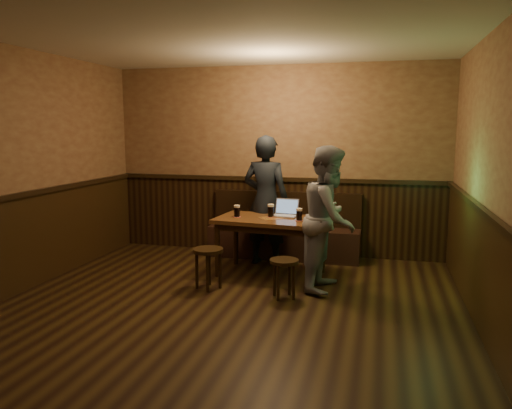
{
  "coord_description": "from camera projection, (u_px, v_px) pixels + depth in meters",
  "views": [
    {
      "loc": [
        1.53,
        -4.32,
        1.89
      ],
      "look_at": [
        0.0,
        1.72,
        0.93
      ],
      "focal_mm": 35.0,
      "sensor_mm": 36.0,
      "label": 1
    }
  ],
  "objects": [
    {
      "name": "room",
      "position": [
        218.0,
        200.0,
        4.83
      ],
      "size": [
        5.04,
        6.04,
        2.84
      ],
      "color": "black",
      "rests_on": "ground"
    },
    {
      "name": "bench",
      "position": [
        284.0,
        236.0,
        7.34
      ],
      "size": [
        2.2,
        0.5,
        0.95
      ],
      "color": "black",
      "rests_on": "ground"
    },
    {
      "name": "pub_table",
      "position": [
        271.0,
        226.0,
        6.4
      ],
      "size": [
        1.46,
        0.92,
        0.75
      ],
      "rotation": [
        0.0,
        0.0,
        -0.09
      ],
      "color": "#4F2F16",
      "rests_on": "ground"
    },
    {
      "name": "stool_left",
      "position": [
        208.0,
        257.0,
        5.87
      ],
      "size": [
        0.44,
        0.44,
        0.49
      ],
      "rotation": [
        0.0,
        0.0,
        0.27
      ],
      "color": "black",
      "rests_on": "ground"
    },
    {
      "name": "stool_right",
      "position": [
        284.0,
        267.0,
        5.55
      ],
      "size": [
        0.42,
        0.42,
        0.44
      ],
      "rotation": [
        0.0,
        0.0,
        -0.35
      ],
      "color": "black",
      "rests_on": "ground"
    },
    {
      "name": "pint_left",
      "position": [
        237.0,
        211.0,
        6.46
      ],
      "size": [
        0.1,
        0.1,
        0.16
      ],
      "color": "maroon",
      "rests_on": "pub_table"
    },
    {
      "name": "pint_mid",
      "position": [
        271.0,
        210.0,
        6.46
      ],
      "size": [
        0.11,
        0.11,
        0.17
      ],
      "color": "maroon",
      "rests_on": "pub_table"
    },
    {
      "name": "pint_right",
      "position": [
        299.0,
        214.0,
        6.2
      ],
      "size": [
        0.1,
        0.1,
        0.16
      ],
      "color": "maroon",
      "rests_on": "pub_table"
    },
    {
      "name": "laptop",
      "position": [
        286.0,
        212.0,
        6.53
      ],
      "size": [
        0.34,
        0.29,
        0.22
      ],
      "rotation": [
        0.0,
        0.0,
        -0.13
      ],
      "color": "silver",
      "rests_on": "pub_table"
    },
    {
      "name": "menu",
      "position": [
        315.0,
        224.0,
        5.99
      ],
      "size": [
        0.23,
        0.16,
        0.0
      ],
      "primitive_type": "cube",
      "rotation": [
        0.0,
        0.0,
        0.04
      ],
      "color": "silver",
      "rests_on": "pub_table"
    },
    {
      "name": "person_suit",
      "position": [
        266.0,
        200.0,
        6.87
      ],
      "size": [
        0.71,
        0.52,
        1.79
      ],
      "primitive_type": "imported",
      "rotation": [
        0.0,
        0.0,
        3.0
      ],
      "color": "black",
      "rests_on": "ground"
    },
    {
      "name": "person_grey",
      "position": [
        329.0,
        218.0,
        5.81
      ],
      "size": [
        0.74,
        0.9,
        1.69
      ],
      "primitive_type": "imported",
      "rotation": [
        0.0,
        0.0,
        1.44
      ],
      "color": "gray",
      "rests_on": "ground"
    }
  ]
}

